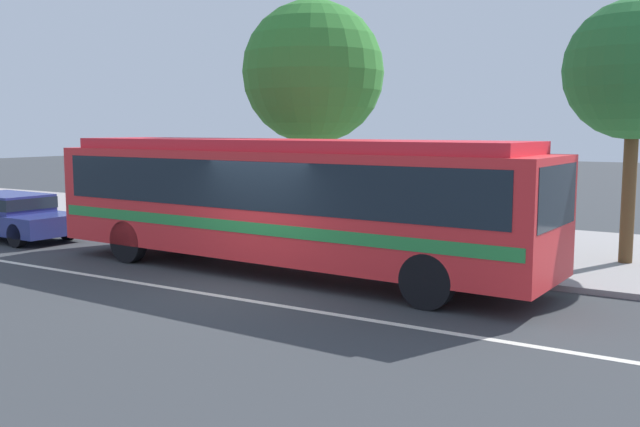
{
  "coord_description": "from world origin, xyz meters",
  "views": [
    {
      "loc": [
        8.46,
        -10.89,
        3.16
      ],
      "look_at": [
        0.37,
        2.15,
        1.3
      ],
      "focal_mm": 39.56,
      "sensor_mm": 36.0,
      "label": 1
    }
  ],
  "objects_px": {
    "pedestrian_waiting_near_sign": "(433,215)",
    "street_tree_mid_block": "(635,71)",
    "pedestrian_standing_by_tree": "(184,202)",
    "transit_bus": "(284,196)",
    "pedestrian_walking_along_curb": "(515,224)",
    "street_tree_near_stop": "(313,73)",
    "sedan_behind_bus": "(10,214)",
    "bus_stop_sign": "(509,198)"
  },
  "relations": [
    {
      "from": "pedestrian_waiting_near_sign",
      "to": "street_tree_mid_block",
      "type": "xyz_separation_m",
      "value": [
        4.13,
        1.39,
        3.34
      ]
    },
    {
      "from": "pedestrian_standing_by_tree",
      "to": "street_tree_mid_block",
      "type": "distance_m",
      "value": 11.72
    },
    {
      "from": "transit_bus",
      "to": "street_tree_mid_block",
      "type": "distance_m",
      "value": 8.24
    },
    {
      "from": "pedestrian_standing_by_tree",
      "to": "pedestrian_walking_along_curb",
      "type": "bearing_deg",
      "value": 2.67
    },
    {
      "from": "pedestrian_waiting_near_sign",
      "to": "street_tree_mid_block",
      "type": "bearing_deg",
      "value": 18.57
    },
    {
      "from": "street_tree_near_stop",
      "to": "street_tree_mid_block",
      "type": "xyz_separation_m",
      "value": [
        8.05,
        0.6,
        -0.23
      ]
    },
    {
      "from": "sedan_behind_bus",
      "to": "street_tree_near_stop",
      "type": "xyz_separation_m",
      "value": [
        7.71,
        4.15,
        3.93
      ]
    },
    {
      "from": "pedestrian_standing_by_tree",
      "to": "pedestrian_waiting_near_sign",
      "type": "bearing_deg",
      "value": 11.02
    },
    {
      "from": "transit_bus",
      "to": "street_tree_mid_block",
      "type": "height_order",
      "value": "street_tree_mid_block"
    },
    {
      "from": "pedestrian_walking_along_curb",
      "to": "street_tree_mid_block",
      "type": "height_order",
      "value": "street_tree_mid_block"
    },
    {
      "from": "pedestrian_standing_by_tree",
      "to": "street_tree_mid_block",
      "type": "xyz_separation_m",
      "value": [
        10.92,
        2.71,
        3.28
      ]
    },
    {
      "from": "transit_bus",
      "to": "street_tree_near_stop",
      "type": "relative_size",
      "value": 1.82
    },
    {
      "from": "transit_bus",
      "to": "pedestrian_walking_along_curb",
      "type": "xyz_separation_m",
      "value": [
        4.41,
        2.29,
        -0.56
      ]
    },
    {
      "from": "street_tree_near_stop",
      "to": "bus_stop_sign",
      "type": "bearing_deg",
      "value": -17.39
    },
    {
      "from": "bus_stop_sign",
      "to": "street_tree_near_stop",
      "type": "xyz_separation_m",
      "value": [
        -6.07,
        1.9,
        2.96
      ]
    },
    {
      "from": "sedan_behind_bus",
      "to": "bus_stop_sign",
      "type": "xyz_separation_m",
      "value": [
        13.78,
        2.24,
        0.97
      ]
    },
    {
      "from": "pedestrian_waiting_near_sign",
      "to": "street_tree_near_stop",
      "type": "distance_m",
      "value": 5.36
    },
    {
      "from": "pedestrian_standing_by_tree",
      "to": "street_tree_near_stop",
      "type": "relative_size",
      "value": 0.27
    },
    {
      "from": "bus_stop_sign",
      "to": "street_tree_near_stop",
      "type": "distance_m",
      "value": 7.02
    },
    {
      "from": "pedestrian_walking_along_curb",
      "to": "transit_bus",
      "type": "bearing_deg",
      "value": -152.63
    },
    {
      "from": "pedestrian_standing_by_tree",
      "to": "transit_bus",
      "type": "bearing_deg",
      "value": -21.94
    },
    {
      "from": "bus_stop_sign",
      "to": "street_tree_mid_block",
      "type": "bearing_deg",
      "value": 51.65
    },
    {
      "from": "pedestrian_walking_along_curb",
      "to": "street_tree_near_stop",
      "type": "height_order",
      "value": "street_tree_near_stop"
    },
    {
      "from": "pedestrian_walking_along_curb",
      "to": "street_tree_near_stop",
      "type": "relative_size",
      "value": 0.27
    },
    {
      "from": "pedestrian_standing_by_tree",
      "to": "street_tree_mid_block",
      "type": "height_order",
      "value": "street_tree_mid_block"
    },
    {
      "from": "sedan_behind_bus",
      "to": "pedestrian_walking_along_curb",
      "type": "xyz_separation_m",
      "value": [
        13.88,
        2.45,
        0.42
      ]
    },
    {
      "from": "sedan_behind_bus",
      "to": "pedestrian_walking_along_curb",
      "type": "distance_m",
      "value": 14.1
    },
    {
      "from": "pedestrian_standing_by_tree",
      "to": "bus_stop_sign",
      "type": "relative_size",
      "value": 0.72
    },
    {
      "from": "bus_stop_sign",
      "to": "street_tree_mid_block",
      "type": "relative_size",
      "value": 0.42
    },
    {
      "from": "pedestrian_waiting_near_sign",
      "to": "pedestrian_standing_by_tree",
      "type": "xyz_separation_m",
      "value": [
        -6.79,
        -1.32,
        0.07
      ]
    },
    {
      "from": "bus_stop_sign",
      "to": "transit_bus",
      "type": "bearing_deg",
      "value": -154.3
    },
    {
      "from": "transit_bus",
      "to": "sedan_behind_bus",
      "type": "relative_size",
      "value": 2.62
    },
    {
      "from": "street_tree_near_stop",
      "to": "street_tree_mid_block",
      "type": "distance_m",
      "value": 8.08
    },
    {
      "from": "pedestrian_waiting_near_sign",
      "to": "pedestrian_walking_along_curb",
      "type": "relative_size",
      "value": 0.95
    },
    {
      "from": "street_tree_near_stop",
      "to": "transit_bus",
      "type": "bearing_deg",
      "value": -66.12
    },
    {
      "from": "pedestrian_waiting_near_sign",
      "to": "pedestrian_walking_along_curb",
      "type": "distance_m",
      "value": 2.43
    },
    {
      "from": "sedan_behind_bus",
      "to": "pedestrian_waiting_near_sign",
      "type": "bearing_deg",
      "value": 16.09
    },
    {
      "from": "street_tree_mid_block",
      "to": "street_tree_near_stop",
      "type": "bearing_deg",
      "value": -175.77
    },
    {
      "from": "street_tree_mid_block",
      "to": "sedan_behind_bus",
      "type": "bearing_deg",
      "value": -163.25
    },
    {
      "from": "pedestrian_waiting_near_sign",
      "to": "street_tree_near_stop",
      "type": "height_order",
      "value": "street_tree_near_stop"
    },
    {
      "from": "pedestrian_walking_along_curb",
      "to": "pedestrian_standing_by_tree",
      "type": "height_order",
      "value": "pedestrian_standing_by_tree"
    },
    {
      "from": "pedestrian_waiting_near_sign",
      "to": "street_tree_near_stop",
      "type": "xyz_separation_m",
      "value": [
        -3.92,
        0.79,
        3.57
      ]
    }
  ]
}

